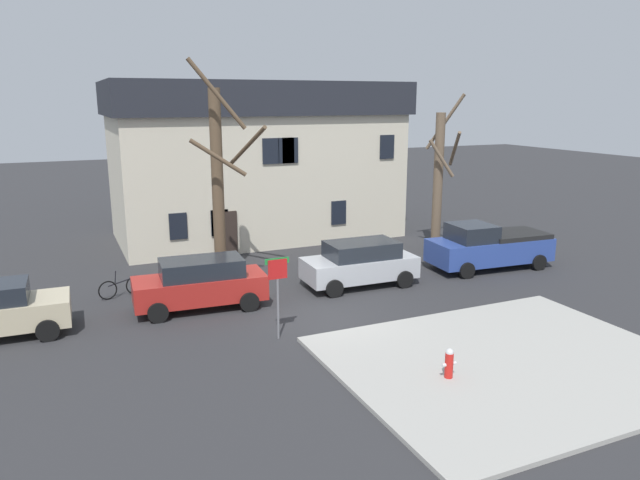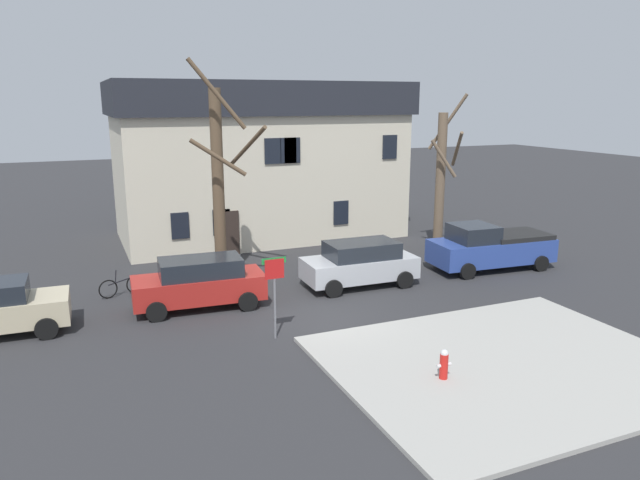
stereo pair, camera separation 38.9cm
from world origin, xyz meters
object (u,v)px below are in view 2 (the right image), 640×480
tree_bare_near (220,181)px  tree_bare_mid (441,179)px  street_sign_pole (275,282)px  pickup_truck_blue (490,247)px  building_main (259,159)px  car_red_wagon (199,282)px  car_silver_wagon (360,263)px  bicycle_leaning (122,286)px  fire_hydrant (444,363)px

tree_bare_near → tree_bare_mid: size_ratio=1.16×
street_sign_pole → tree_bare_near: bearing=90.3°
tree_bare_near → pickup_truck_blue: (11.07, -2.70, -3.10)m
building_main → car_red_wagon: 12.03m
tree_bare_near → car_silver_wagon: (4.82, -2.62, -3.15)m
tree_bare_near → tree_bare_mid: bearing=3.7°
car_red_wagon → bicycle_leaning: bearing=134.3°
car_red_wagon → car_silver_wagon: size_ratio=1.04×
tree_bare_near → fire_hydrant: bearing=-74.2°
tree_bare_near → street_sign_pole: (0.04, -6.35, -2.26)m
building_main → tree_bare_near: (-3.96, -7.54, -0.01)m
car_silver_wagon → bicycle_leaning: size_ratio=2.63×
tree_bare_mid → bicycle_leaning: 15.00m
tree_bare_mid → street_sign_pole: 12.92m
fire_hydrant → bicycle_leaning: 12.71m
tree_bare_near → car_red_wagon: bearing=-119.1°
car_red_wagon → fire_hydrant: size_ratio=5.77×
bicycle_leaning → tree_bare_mid: bearing=3.6°
tree_bare_near → fire_hydrant: (3.08, -10.85, -3.53)m
pickup_truck_blue → fire_hydrant: pickup_truck_blue is taller
building_main → fire_hydrant: (-0.88, -18.39, -3.54)m
pickup_truck_blue → bicycle_leaning: (-14.98, 2.47, -0.60)m
pickup_truck_blue → building_main: bearing=124.8°
car_silver_wagon → pickup_truck_blue: bearing=-0.7°
pickup_truck_blue → bicycle_leaning: pickup_truck_blue is taller
tree_bare_near → car_silver_wagon: 6.33m
car_silver_wagon → bicycle_leaning: (-8.74, 2.39, -0.55)m
street_sign_pole → car_silver_wagon: bearing=37.9°
tree_bare_near → bicycle_leaning: bearing=-176.6°
fire_hydrant → tree_bare_near: bearing=105.8°
car_silver_wagon → bicycle_leaning: bearing=164.7°
car_silver_wagon → street_sign_pole: street_sign_pole is taller
fire_hydrant → bicycle_leaning: size_ratio=0.47×
tree_bare_mid → fire_hydrant: bearing=-123.5°
tree_bare_near → fire_hydrant: tree_bare_near is taller
building_main → car_silver_wagon: building_main is taller
tree_bare_mid → street_sign_pole: tree_bare_mid is taller
tree_bare_near → bicycle_leaning: size_ratio=5.09×
bicycle_leaning → car_silver_wagon: bearing=-15.3°
car_red_wagon → fire_hydrant: car_red_wagon is taller
car_red_wagon → car_silver_wagon: 6.33m
car_red_wagon → bicycle_leaning: 3.50m
street_sign_pole → pickup_truck_blue: bearing=18.3°
car_silver_wagon → pickup_truck_blue: (6.25, -0.08, 0.05)m
pickup_truck_blue → bicycle_leaning: size_ratio=3.22×
car_red_wagon → street_sign_pole: size_ratio=1.81×
car_red_wagon → fire_hydrant: 9.36m
tree_bare_near → tree_bare_mid: 10.76m
tree_bare_near → car_silver_wagon: tree_bare_near is taller
building_main → car_red_wagon: size_ratio=3.19×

